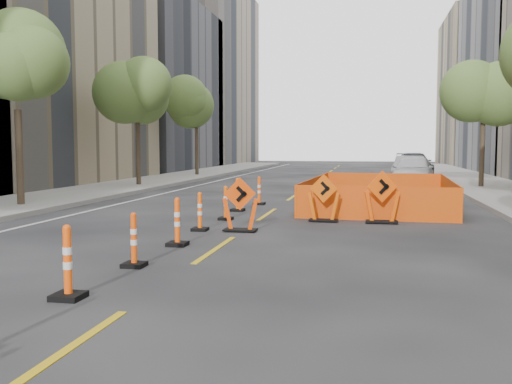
% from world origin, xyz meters
% --- Properties ---
extents(ground_plane, '(140.00, 140.00, 0.00)m').
position_xyz_m(ground_plane, '(0.00, 0.00, 0.00)').
color(ground_plane, black).
extents(sidewalk_left, '(4.00, 90.00, 0.15)m').
position_xyz_m(sidewalk_left, '(-9.00, 12.00, 0.07)').
color(sidewalk_left, gray).
rests_on(sidewalk_left, ground).
extents(bld_left_d, '(12.00, 16.00, 14.00)m').
position_xyz_m(bld_left_d, '(-17.00, 39.20, 7.00)').
color(bld_left_d, '#4C4C51').
rests_on(bld_left_d, ground).
extents(bld_left_e, '(12.00, 20.00, 20.00)m').
position_xyz_m(bld_left_e, '(-17.00, 55.60, 10.00)').
color(bld_left_e, gray).
rests_on(bld_left_e, ground).
extents(bld_right_e, '(12.00, 14.00, 16.00)m').
position_xyz_m(bld_right_e, '(17.00, 58.60, 8.00)').
color(bld_right_e, tan).
rests_on(bld_right_e, ground).
extents(tree_l_b, '(2.80, 2.80, 5.95)m').
position_xyz_m(tree_l_b, '(-8.40, 10.00, 4.53)').
color(tree_l_b, '#382B1E').
rests_on(tree_l_b, ground).
extents(tree_l_c, '(2.80, 2.80, 5.95)m').
position_xyz_m(tree_l_c, '(-8.40, 20.00, 4.53)').
color(tree_l_c, '#382B1E').
rests_on(tree_l_c, ground).
extents(tree_l_d, '(2.80, 2.80, 5.95)m').
position_xyz_m(tree_l_d, '(-8.40, 30.00, 4.53)').
color(tree_l_d, '#382B1E').
rests_on(tree_l_d, ground).
extents(tree_r_c, '(2.80, 2.80, 5.95)m').
position_xyz_m(tree_r_c, '(8.40, 22.00, 4.53)').
color(tree_r_c, '#382B1E').
rests_on(tree_r_c, ground).
extents(channelizer_2, '(0.41, 0.41, 1.04)m').
position_xyz_m(channelizer_2, '(-1.00, -0.05, 0.52)').
color(channelizer_2, '#FB4C0A').
rests_on(channelizer_2, ground).
extents(channelizer_3, '(0.38, 0.38, 0.96)m').
position_xyz_m(channelizer_3, '(-0.96, 2.09, 0.48)').
color(channelizer_3, '#E84509').
rests_on(channelizer_3, ground).
extents(channelizer_4, '(0.41, 0.41, 1.03)m').
position_xyz_m(channelizer_4, '(-0.90, 4.23, 0.51)').
color(channelizer_4, '#FF4E0A').
rests_on(channelizer_4, ground).
extents(channelizer_5, '(0.38, 0.38, 0.97)m').
position_xyz_m(channelizer_5, '(-1.05, 6.37, 0.48)').
color(channelizer_5, '#FF570A').
rests_on(channelizer_5, ground).
extents(channelizer_6, '(0.38, 0.38, 0.98)m').
position_xyz_m(channelizer_6, '(-0.94, 8.51, 0.49)').
color(channelizer_6, '#EE570A').
rests_on(channelizer_6, ground).
extents(channelizer_7, '(0.42, 0.42, 1.07)m').
position_xyz_m(channelizer_7, '(-1.08, 10.65, 0.54)').
color(channelizer_7, '#F8640A').
rests_on(channelizer_7, ground).
extents(channelizer_8, '(0.40, 0.40, 1.02)m').
position_xyz_m(channelizer_8, '(-0.79, 12.80, 0.51)').
color(channelizer_8, '#F94F0A').
rests_on(channelizer_8, ground).
extents(chevron_sign_left, '(1.03, 0.85, 1.34)m').
position_xyz_m(chevron_sign_left, '(-0.04, 6.44, 0.67)').
color(chevron_sign_left, '#F0460A').
rests_on(chevron_sign_left, ground).
extents(chevron_sign_center, '(0.99, 0.74, 1.33)m').
position_xyz_m(chevron_sign_center, '(1.83, 8.67, 0.67)').
color(chevron_sign_center, '#D95109').
rests_on(chevron_sign_center, ground).
extents(chevron_sign_right, '(1.10, 0.90, 1.44)m').
position_xyz_m(chevron_sign_right, '(3.41, 8.64, 0.72)').
color(chevron_sign_right, '#FA520A').
rests_on(chevron_sign_right, ground).
extents(safety_fence, '(4.95, 8.01, 0.97)m').
position_xyz_m(safety_fence, '(3.44, 13.03, 0.49)').
color(safety_fence, '#FF460D').
rests_on(safety_fence, ground).
extents(parked_car_near, '(2.56, 5.05, 1.65)m').
position_xyz_m(parked_car_near, '(5.25, 22.46, 0.82)').
color(parked_car_near, silver).
rests_on(parked_car_near, ground).
extents(parked_car_mid, '(2.30, 4.73, 1.49)m').
position_xyz_m(parked_car_mid, '(5.42, 27.74, 0.75)').
color(parked_car_mid, '#99999E').
rests_on(parked_car_mid, ground).
extents(parked_car_far, '(2.39, 5.56, 1.60)m').
position_xyz_m(parked_car_far, '(6.06, 33.36, 0.80)').
color(parked_car_far, black).
rests_on(parked_car_far, ground).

